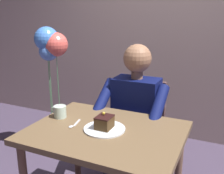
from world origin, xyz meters
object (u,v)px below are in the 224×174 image
object	(u,v)px
coffee_cup	(60,111)
dessert_spoon	(74,125)
chair	(139,128)
balloon_display	(51,53)
cake_slice	(105,122)
seated_person	(133,118)
dining_table	(106,144)

from	to	relation	value
coffee_cup	dessert_spoon	world-z (taller)	coffee_cup
chair	balloon_display	size ratio (longest dim) A/B	0.67
cake_slice	dessert_spoon	size ratio (longest dim) A/B	0.76
chair	cake_slice	bearing A→B (deg)	89.30
balloon_display	coffee_cup	bearing A→B (deg)	129.92
seated_person	cake_slice	bearing A→B (deg)	89.05
chair	coffee_cup	xyz separation A→B (m)	(0.38, 0.61, 0.31)
seated_person	cake_slice	distance (m)	0.51
seated_person	dessert_spoon	distance (m)	0.57
cake_slice	balloon_display	world-z (taller)	balloon_display
cake_slice	dessert_spoon	xyz separation A→B (m)	(0.21, 0.03, -0.05)
cake_slice	coffee_cup	xyz separation A→B (m)	(0.37, -0.05, -0.01)
balloon_display	seated_person	bearing A→B (deg)	164.76
cake_slice	coffee_cup	size ratio (longest dim) A/B	0.90
seated_person	coffee_cup	bearing A→B (deg)	49.25
cake_slice	balloon_display	bearing A→B (deg)	-38.05
coffee_cup	dining_table	bearing A→B (deg)	172.48
dining_table	balloon_display	xyz separation A→B (m)	(0.96, -0.75, 0.42)
dining_table	chair	bearing A→B (deg)	-90.00
coffee_cup	dessert_spoon	xyz separation A→B (m)	(-0.16, 0.08, -0.04)
seated_person	coffee_cup	size ratio (longest dim) A/B	10.06
dining_table	seated_person	bearing A→B (deg)	-90.00
dining_table	chair	distance (m)	0.68
dining_table	seated_person	world-z (taller)	seated_person
dessert_spoon	balloon_display	distance (m)	1.12
dessert_spoon	balloon_display	xyz separation A→B (m)	(0.74, -0.78, 0.31)
chair	balloon_display	distance (m)	1.13
cake_slice	balloon_display	distance (m)	1.24
chair	coffee_cup	bearing A→B (deg)	58.26
chair	coffee_cup	distance (m)	0.78
chair	coffee_cup	world-z (taller)	chair
coffee_cup	balloon_display	xyz separation A→B (m)	(0.58, -0.70, 0.27)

